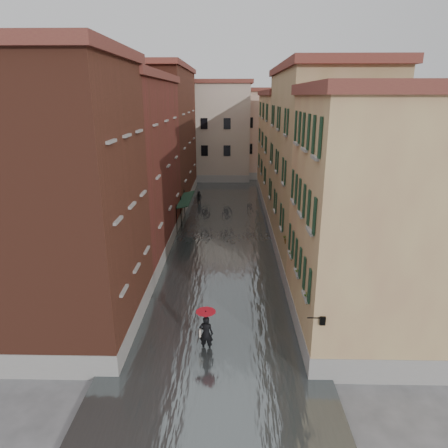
# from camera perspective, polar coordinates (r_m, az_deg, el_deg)

# --- Properties ---
(ground) EXTENTS (120.00, 120.00, 0.00)m
(ground) POSITION_cam_1_polar(r_m,az_deg,el_deg) (23.00, -0.83, -12.04)
(ground) COLOR #525255
(ground) RESTS_ON ground
(floodwater) EXTENTS (10.00, 60.00, 0.20)m
(floodwater) POSITION_cam_1_polar(r_m,az_deg,el_deg) (34.84, -0.07, -1.18)
(floodwater) COLOR #4B5153
(floodwater) RESTS_ON ground
(building_left_near) EXTENTS (6.00, 8.00, 13.00)m
(building_left_near) POSITION_cam_1_polar(r_m,az_deg,el_deg) (20.16, -21.46, 2.34)
(building_left_near) COLOR brown
(building_left_near) RESTS_ON ground
(building_left_mid) EXTENTS (6.00, 14.00, 12.50)m
(building_left_mid) POSITION_cam_1_polar(r_m,az_deg,el_deg) (30.40, -13.68, 7.48)
(building_left_mid) COLOR maroon
(building_left_mid) RESTS_ON ground
(building_left_far) EXTENTS (6.00, 16.00, 14.00)m
(building_left_far) POSITION_cam_1_polar(r_m,az_deg,el_deg) (44.83, -8.92, 11.93)
(building_left_far) COLOR brown
(building_left_far) RESTS_ON ground
(building_right_near) EXTENTS (6.00, 8.00, 11.50)m
(building_right_near) POSITION_cam_1_polar(r_m,az_deg,el_deg) (19.82, 19.54, 0.04)
(building_right_near) COLOR #A87A57
(building_right_near) RESTS_ON ground
(building_right_mid) EXTENTS (6.00, 14.00, 13.00)m
(building_right_mid) POSITION_cam_1_polar(r_m,az_deg,el_deg) (30.01, 13.36, 7.86)
(building_right_mid) COLOR tan
(building_right_mid) RESTS_ON ground
(building_right_far) EXTENTS (6.00, 16.00, 11.50)m
(building_right_far) POSITION_cam_1_polar(r_m,az_deg,el_deg) (44.73, 9.41, 10.28)
(building_right_far) COLOR #A87A57
(building_right_far) RESTS_ON ground
(building_end_cream) EXTENTS (12.00, 9.00, 13.00)m
(building_end_cream) POSITION_cam_1_polar(r_m,az_deg,el_deg) (58.26, -2.52, 12.95)
(building_end_cream) COLOR #B2A68D
(building_end_cream) RESTS_ON ground
(building_end_pink) EXTENTS (10.00, 9.00, 12.00)m
(building_end_pink) POSITION_cam_1_polar(r_m,az_deg,el_deg) (60.40, 6.37, 12.56)
(building_end_pink) COLOR tan
(building_end_pink) RESTS_ON ground
(awning_near) EXTENTS (1.09, 3.04, 2.80)m
(awning_near) POSITION_cam_1_polar(r_m,az_deg,el_deg) (35.03, -5.76, 2.89)
(awning_near) COLOR #173423
(awning_near) RESTS_ON ground
(awning_far) EXTENTS (1.09, 2.90, 2.80)m
(awning_far) POSITION_cam_1_polar(r_m,az_deg,el_deg) (37.66, -5.27, 3.95)
(awning_far) COLOR #173423
(awning_far) RESTS_ON ground
(wall_lantern) EXTENTS (0.71, 0.22, 0.35)m
(wall_lantern) POSITION_cam_1_polar(r_m,az_deg,el_deg) (16.68, 13.80, -13.18)
(wall_lantern) COLOR black
(wall_lantern) RESTS_ON ground
(window_planters) EXTENTS (0.59, 8.20, 0.84)m
(window_planters) POSITION_cam_1_polar(r_m,az_deg,el_deg) (20.91, 10.44, -4.82)
(window_planters) COLOR brown
(window_planters) RESTS_ON ground
(pedestrian_main) EXTENTS (0.94, 0.94, 2.06)m
(pedestrian_main) POSITION_cam_1_polar(r_m,az_deg,el_deg) (19.11, -2.59, -14.54)
(pedestrian_main) COLOR black
(pedestrian_main) RESTS_ON ground
(pedestrian_far) EXTENTS (0.89, 0.80, 1.52)m
(pedestrian_far) POSITION_cam_1_polar(r_m,az_deg,el_deg) (43.99, -3.58, 3.74)
(pedestrian_far) COLOR black
(pedestrian_far) RESTS_ON ground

